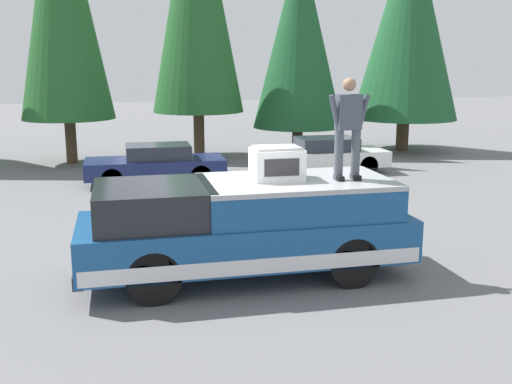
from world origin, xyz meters
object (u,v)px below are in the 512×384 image
Objects in this scene: pickup_truck at (246,227)px; compressor_unit at (277,163)px; person_on_truck_bed at (348,126)px; parked_car_navy at (156,164)px; parked_car_white at (324,155)px.

compressor_unit is at bearing -84.47° from pickup_truck.
compressor_unit is 1.33m from person_on_truck_bed.
compressor_unit is 0.20× the size of parked_car_navy.
compressor_unit reaches higher than parked_car_navy.
person_on_truck_bed is at bearing -96.87° from pickup_truck.
pickup_truck is 1.19m from compressor_unit.
pickup_truck reaches higher than parked_car_navy.
compressor_unit reaches higher than parked_car_white.
compressor_unit is at bearing -169.70° from parked_car_navy.
compressor_unit reaches higher than pickup_truck.
pickup_truck is at bearing -173.42° from parked_car_navy.
pickup_truck is at bearing 95.53° from compressor_unit.
parked_car_white and parked_car_navy have the same top height.
person_on_truck_bed is 9.25m from parked_car_navy.
pickup_truck is at bearing 83.13° from person_on_truck_bed.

